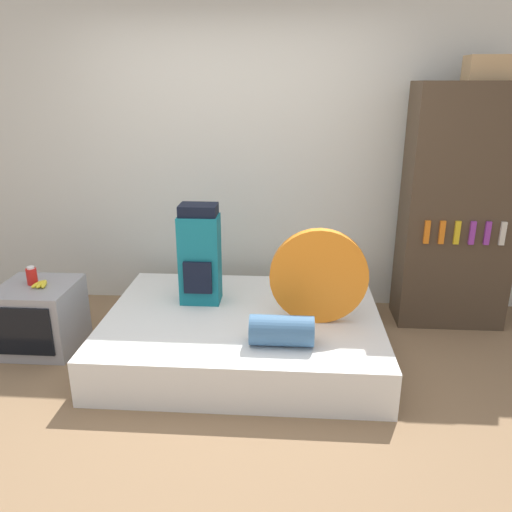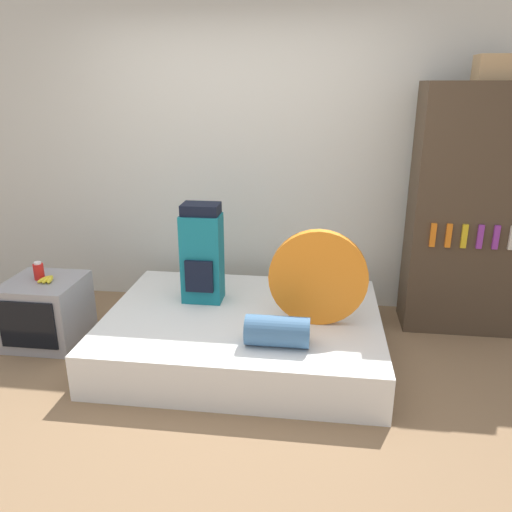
{
  "view_description": "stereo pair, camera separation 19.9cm",
  "coord_description": "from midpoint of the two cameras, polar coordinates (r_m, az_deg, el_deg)",
  "views": [
    {
      "loc": [
        0.49,
        -2.64,
        1.92
      ],
      "look_at": [
        0.26,
        0.67,
        0.77
      ],
      "focal_mm": 35.0,
      "sensor_mm": 36.0,
      "label": 1
    },
    {
      "loc": [
        0.69,
        -2.62,
        1.92
      ],
      "look_at": [
        0.26,
        0.67,
        0.77
      ],
      "focal_mm": 35.0,
      "sensor_mm": 36.0,
      "label": 2
    }
  ],
  "objects": [
    {
      "name": "ground_plane",
      "position": [
        3.31,
        -7.38,
        -16.54
      ],
      "size": [
        16.0,
        16.0,
        0.0
      ],
      "primitive_type": "plane",
      "color": "#846647"
    },
    {
      "name": "sleeping_roll",
      "position": [
        3.23,
        1.16,
        -8.54
      ],
      "size": [
        0.41,
        0.2,
        0.2
      ],
      "color": "#3D668E",
      "rests_on": "bed"
    },
    {
      "name": "television",
      "position": [
        4.17,
        -24.69,
        -6.33
      ],
      "size": [
        0.54,
        0.55,
        0.51
      ],
      "color": "#939399",
      "rests_on": "ground_plane"
    },
    {
      "name": "canister",
      "position": [
        4.1,
        -25.54,
        -2.07
      ],
      "size": [
        0.08,
        0.08,
        0.14
      ],
      "color": "red",
      "rests_on": "television"
    },
    {
      "name": "bed",
      "position": [
        3.77,
        -3.0,
        -8.79
      ],
      "size": [
        2.0,
        1.52,
        0.32
      ],
      "color": "white",
      "rests_on": "ground_plane"
    },
    {
      "name": "wall_back",
      "position": [
        4.39,
        -3.9,
        10.92
      ],
      "size": [
        8.0,
        0.05,
        2.6
      ],
      "color": "silver",
      "rests_on": "ground_plane"
    },
    {
      "name": "banana_bunch",
      "position": [
        4.04,
        -24.64,
        -2.94
      ],
      "size": [
        0.12,
        0.15,
        0.03
      ],
      "color": "yellow",
      "rests_on": "television"
    },
    {
      "name": "cardboard_box",
      "position": [
        4.2,
        23.61,
        19.11
      ],
      "size": [
        0.3,
        0.21,
        0.18
      ],
      "color": "tan",
      "rests_on": "bookshelf"
    },
    {
      "name": "backpack",
      "position": [
        3.8,
        -7.94,
        0.03
      ],
      "size": [
        0.3,
        0.25,
        0.76
      ],
      "color": "#14707F",
      "rests_on": "bed"
    },
    {
      "name": "tent_bag",
      "position": [
        3.46,
        5.54,
        -2.37
      ],
      "size": [
        0.68,
        0.07,
        0.68
      ],
      "color": "orange",
      "rests_on": "bed"
    },
    {
      "name": "bookshelf",
      "position": [
        4.28,
        20.88,
        5.01
      ],
      "size": [
        0.85,
        0.43,
        1.94
      ],
      "color": "#473828",
      "rests_on": "ground_plane"
    }
  ]
}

